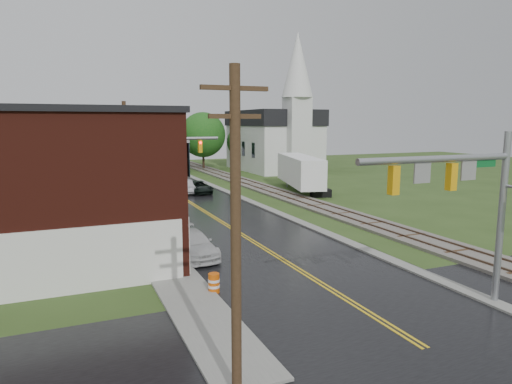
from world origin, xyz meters
TOP-DOWN VIEW (x-y plane):
  - ground at (0.00, 0.00)m, footprint 160.00×160.00m
  - main_road at (0.00, 30.00)m, footprint 10.00×90.00m
  - cross_road at (0.00, 2.00)m, footprint 60.00×9.00m
  - curb_right at (5.40, 35.00)m, footprint 0.80×70.00m
  - sidewalk_left at (-6.20, 25.00)m, footprint 2.40×50.00m
  - brick_building at (-12.48, 15.00)m, footprint 14.30×10.30m
  - yellow_house at (-11.00, 26.00)m, footprint 8.00×7.00m
  - darkred_building at (-10.00, 35.00)m, footprint 7.00×6.00m
  - church at (20.00, 53.74)m, footprint 10.40×18.40m
  - railroad at (10.00, 35.00)m, footprint 3.20×80.00m
  - traffic_signal_near at (3.47, 2.00)m, footprint 7.34×0.30m
  - traffic_signal_far at (-3.47, 27.00)m, footprint 7.34×0.43m
  - utility_pole_a at (-6.80, 0.00)m, footprint 1.80×0.28m
  - utility_pole_b at (-6.80, 22.00)m, footprint 1.80×0.28m
  - utility_pole_c at (-6.80, 44.00)m, footprint 1.80×0.28m
  - tree_left_c at (-13.85, 39.90)m, footprint 6.00×6.00m
  - tree_left_e at (-8.85, 45.90)m, footprint 6.40×6.40m
  - suv_dark at (2.37, 35.99)m, footprint 2.21×4.69m
  - sedan_silver at (0.94, 36.39)m, footprint 1.63×4.37m
  - pickup_white at (-4.44, 13.49)m, footprint 2.31×5.05m
  - semi_trailer at (13.19, 33.28)m, footprint 5.70×12.47m
  - construction_barrel at (-5.00, 7.70)m, footprint 0.65×0.65m

SIDE VIEW (x-z plane):
  - ground at x=0.00m, z-range 0.00..0.00m
  - main_road at x=0.00m, z-range -0.01..0.01m
  - cross_road at x=0.00m, z-range -0.01..0.01m
  - curb_right at x=5.40m, z-range -0.06..0.06m
  - sidewalk_left at x=-6.20m, z-range -0.06..0.06m
  - railroad at x=10.00m, z-range -0.04..0.26m
  - construction_barrel at x=-5.00m, z-range 0.00..0.89m
  - suv_dark at x=2.37m, z-range 0.00..1.29m
  - sedan_silver at x=0.94m, z-range 0.00..1.43m
  - pickup_white at x=-4.44m, z-range 0.00..1.43m
  - darkred_building at x=-10.00m, z-range 0.00..4.40m
  - semi_trailer at x=13.19m, z-range 0.36..4.21m
  - yellow_house at x=-11.00m, z-range 0.00..6.40m
  - brick_building at x=-12.48m, z-range 0.00..8.30m
  - tree_left_c at x=-13.85m, z-range 0.69..8.34m
  - utility_pole_a at x=-6.80m, z-range 0.22..9.22m
  - utility_pole_b at x=-6.80m, z-range 0.22..9.22m
  - utility_pole_c at x=-6.80m, z-range 0.22..9.22m
  - tree_left_e at x=-8.85m, z-range 0.73..8.89m
  - traffic_signal_near at x=3.47m, z-range 1.37..8.57m
  - traffic_signal_far at x=-3.47m, z-range 1.37..8.57m
  - church at x=20.00m, z-range -4.17..15.83m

